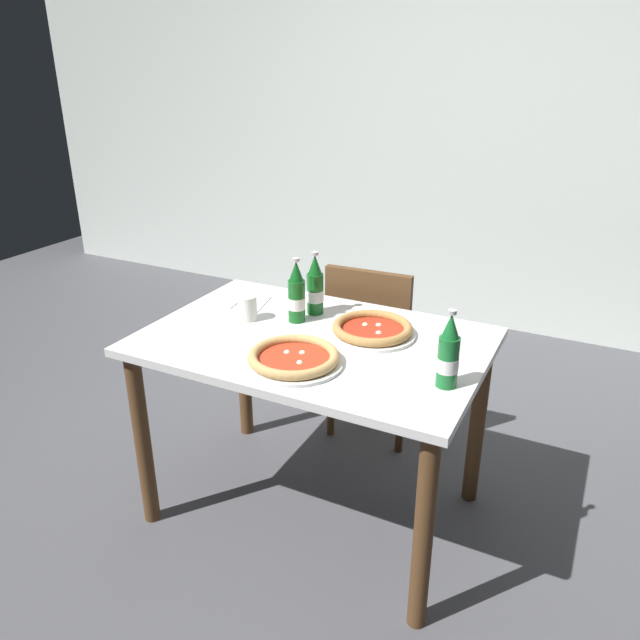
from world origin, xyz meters
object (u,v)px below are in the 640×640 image
at_px(pizza_marinara_far, 294,358).
at_px(beer_bottle_center, 315,288).
at_px(dining_table_main, 314,367).
at_px(pizza_margherita_near, 372,330).
at_px(napkin_with_cutlery, 243,303).
at_px(beer_bottle_left, 297,295).
at_px(chair_behind_table, 374,341).
at_px(beer_bottle_right, 448,355).
at_px(paper_cup, 247,308).

height_order(pizza_marinara_far, beer_bottle_center, beer_bottle_center).
bearing_deg(dining_table_main, beer_bottle_center, 115.78).
distance_m(pizza_margherita_near, napkin_with_cutlery, 0.59).
xyz_separation_m(beer_bottle_left, beer_bottle_center, (0.03, 0.10, 0.00)).
xyz_separation_m(chair_behind_table, beer_bottle_left, (-0.12, -0.50, 0.37)).
bearing_deg(chair_behind_table, beer_bottle_left, 73.79).
bearing_deg(beer_bottle_right, paper_cup, 168.70).
xyz_separation_m(beer_bottle_right, paper_cup, (-0.81, 0.16, -0.06)).
xyz_separation_m(pizza_marinara_far, napkin_with_cutlery, (-0.44, 0.38, -0.02)).
bearing_deg(beer_bottle_left, beer_bottle_right, -20.12).
bearing_deg(beer_bottle_center, beer_bottle_left, -104.87).
bearing_deg(beer_bottle_left, paper_cup, -157.11).
bearing_deg(napkin_with_cutlery, beer_bottle_center, 7.34).
xyz_separation_m(pizza_margherita_near, napkin_with_cutlery, (-0.58, 0.05, -0.02)).
xyz_separation_m(beer_bottle_center, paper_cup, (-0.20, -0.17, -0.06)).
bearing_deg(pizza_marinara_far, beer_bottle_left, 116.99).
bearing_deg(napkin_with_cutlery, beer_bottle_left, -12.06).
distance_m(pizza_marinara_far, paper_cup, 0.41).
bearing_deg(chair_behind_table, paper_cup, 60.34).
height_order(pizza_marinara_far, napkin_with_cutlery, pizza_marinara_far).
bearing_deg(paper_cup, beer_bottle_right, -11.30).
xyz_separation_m(beer_bottle_left, napkin_with_cutlery, (-0.28, 0.06, -0.10)).
xyz_separation_m(pizza_marinara_far, beer_bottle_right, (0.48, 0.08, 0.08)).
bearing_deg(dining_table_main, beer_bottle_right, -13.73).
relative_size(pizza_marinara_far, napkin_with_cutlery, 1.52).
relative_size(beer_bottle_right, napkin_with_cutlery, 1.15).
bearing_deg(dining_table_main, beer_bottle_left, 139.33).
bearing_deg(dining_table_main, chair_behind_table, 90.48).
relative_size(chair_behind_table, beer_bottle_center, 3.44).
bearing_deg(chair_behind_table, pizza_marinara_far, 90.28).
height_order(pizza_marinara_far, beer_bottle_right, beer_bottle_right).
height_order(napkin_with_cutlery, paper_cup, paper_cup).
bearing_deg(pizza_marinara_far, napkin_with_cutlery, 139.53).
distance_m(chair_behind_table, beer_bottle_right, 0.97).
xyz_separation_m(pizza_margherita_near, beer_bottle_center, (-0.28, 0.09, 0.08)).
height_order(beer_bottle_left, beer_bottle_right, same).
xyz_separation_m(chair_behind_table, paper_cup, (-0.29, -0.57, 0.32)).
height_order(beer_bottle_left, paper_cup, beer_bottle_left).
height_order(beer_bottle_center, beer_bottle_right, same).
xyz_separation_m(pizza_margherita_near, pizza_marinara_far, (-0.14, -0.33, -0.00)).
relative_size(chair_behind_table, paper_cup, 8.95).
bearing_deg(beer_bottle_right, pizza_marinara_far, -170.25).
distance_m(dining_table_main, beer_bottle_right, 0.57).
relative_size(dining_table_main, chair_behind_table, 1.41).
height_order(dining_table_main, beer_bottle_left, beer_bottle_left).
relative_size(beer_bottle_center, napkin_with_cutlery, 1.15).
height_order(chair_behind_table, pizza_marinara_far, chair_behind_table).
height_order(dining_table_main, beer_bottle_center, beer_bottle_center).
bearing_deg(beer_bottle_right, pizza_margherita_near, 144.33).
distance_m(pizza_margherita_near, paper_cup, 0.48).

